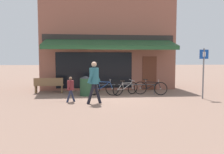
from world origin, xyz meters
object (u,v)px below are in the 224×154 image
Objects in this scene: litter_bin at (86,86)px; parking_sign at (204,68)px; pedestrian_adult at (94,78)px; pedestrian_child at (71,87)px; bicycle_blue at (103,88)px; bicycle_silver at (126,88)px; park_bench at (49,85)px; bicycle_black at (150,88)px.

parking_sign is (5.67, -1.40, 0.96)m from litter_bin.
pedestrian_child is (-1.04, 0.47, -0.42)m from pedestrian_adult.
pedestrian_adult is (-0.48, -2.22, 0.70)m from bicycle_blue.
parking_sign is (3.55, -1.47, 1.13)m from bicycle_silver.
litter_bin is 2.40m from park_bench.
bicycle_blue is at bearing 151.25° from bicycle_silver.
pedestrian_adult is at bearing -55.26° from park_bench.
bicycle_black is 5.68m from park_bench.
park_bench is at bearing -44.51° from pedestrian_adult.
pedestrian_child reaches higher than bicycle_black.
park_bench is (-1.47, 2.81, -0.22)m from pedestrian_child.
pedestrian_child is at bearing -110.86° from litter_bin.
bicycle_silver is at bearing 1.80° from litter_bin.
bicycle_blue and park_bench have the same top height.
parking_sign reaches higher than pedestrian_adult.
pedestrian_adult reaches higher than bicycle_silver.
pedestrian_child reaches higher than park_bench.
bicycle_silver is 4.36m from park_bench.
pedestrian_adult is at bearing -79.25° from litter_bin.
bicycle_silver is 1.33× the size of pedestrian_child.
park_bench reaches higher than bicycle_silver.
bicycle_silver is 2.12m from litter_bin.
parking_sign is at bearing -163.97° from pedestrian_adult.
park_bench is (-4.22, 1.09, 0.11)m from bicycle_silver.
pedestrian_child is (-1.52, -1.75, 0.29)m from bicycle_blue.
bicycle_blue is 3.18m from park_bench.
bicycle_silver is 4.01m from parking_sign.
bicycle_black is 1.05× the size of park_bench.
parking_sign reaches higher than bicycle_blue.
pedestrian_child is 0.70× the size of park_bench.
bicycle_silver is 3.26m from pedestrian_child.
litter_bin is 0.65× the size of park_bench.
bicycle_black is 1.49× the size of pedestrian_child.
bicycle_blue is 1.64× the size of litter_bin.
bicycle_black is at bearing 0.49° from litter_bin.
bicycle_black is at bearing 11.81° from bicycle_blue.
park_bench is at bearing 151.27° from litter_bin.
bicycle_silver is at bearing -119.72° from pedestrian_adult.
bicycle_silver is 0.63× the size of parking_sign.
litter_bin is at bearing -71.14° from pedestrian_adult.
pedestrian_child is 6.36m from parking_sign.
park_bench is (-7.77, 2.56, -1.02)m from parking_sign.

